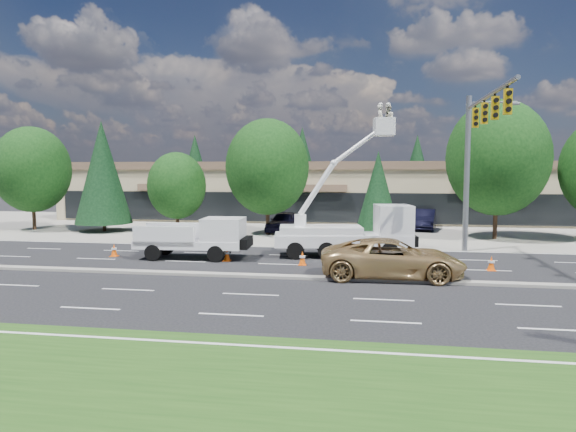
% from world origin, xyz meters
% --- Properties ---
extents(ground, '(140.00, 140.00, 0.00)m').
position_xyz_m(ground, '(0.00, 0.00, 0.00)').
color(ground, black).
rests_on(ground, ground).
extents(concrete_apron, '(140.00, 22.00, 0.01)m').
position_xyz_m(concrete_apron, '(0.00, 20.00, 0.01)').
color(concrete_apron, gray).
rests_on(concrete_apron, ground).
extents(grass_verge, '(140.00, 10.00, 0.01)m').
position_xyz_m(grass_verge, '(0.00, -13.00, 0.01)').
color(grass_verge, '#1C4213').
rests_on(grass_verge, ground).
extents(road_median, '(120.00, 0.55, 0.12)m').
position_xyz_m(road_median, '(0.00, 0.00, 0.06)').
color(road_median, gray).
rests_on(road_median, ground).
extents(strip_mall, '(50.40, 15.40, 5.50)m').
position_xyz_m(strip_mall, '(0.00, 29.97, 2.83)').
color(strip_mall, tan).
rests_on(strip_mall, ground).
extents(tree_front_a, '(5.89, 5.89, 8.17)m').
position_xyz_m(tree_front_a, '(-22.00, 15.00, 4.78)').
color(tree_front_a, '#332114').
rests_on(tree_front_a, ground).
extents(tree_front_b, '(4.33, 4.33, 8.53)m').
position_xyz_m(tree_front_b, '(-16.00, 15.00, 4.58)').
color(tree_front_b, '#332114').
rests_on(tree_front_b, ground).
extents(tree_front_c, '(4.40, 4.40, 6.11)m').
position_xyz_m(tree_front_c, '(-10.00, 15.00, 3.57)').
color(tree_front_c, '#332114').
rests_on(tree_front_c, ground).
extents(tree_front_d, '(6.12, 6.12, 8.50)m').
position_xyz_m(tree_front_d, '(-3.00, 15.00, 4.97)').
color(tree_front_d, '#332114').
rests_on(tree_front_d, ground).
extents(tree_front_e, '(3.09, 3.09, 6.10)m').
position_xyz_m(tree_front_e, '(5.00, 15.00, 3.27)').
color(tree_front_e, '#332114').
rests_on(tree_front_e, ground).
extents(tree_front_f, '(6.87, 6.87, 9.53)m').
position_xyz_m(tree_front_f, '(13.00, 15.00, 5.58)').
color(tree_front_f, '#332114').
rests_on(tree_front_f, ground).
extents(tree_back_a, '(4.72, 4.72, 9.29)m').
position_xyz_m(tree_back_a, '(-18.00, 42.00, 4.99)').
color(tree_back_a, '#332114').
rests_on(tree_back_a, ground).
extents(tree_back_b, '(5.11, 5.11, 10.07)m').
position_xyz_m(tree_back_b, '(-4.00, 42.00, 5.40)').
color(tree_back_b, '#332114').
rests_on(tree_back_b, ground).
extents(tree_back_c, '(4.57, 4.57, 9.01)m').
position_xyz_m(tree_back_c, '(10.00, 42.00, 4.83)').
color(tree_back_c, '#332114').
rests_on(tree_back_c, ground).
extents(tree_back_d, '(4.84, 4.84, 9.54)m').
position_xyz_m(tree_back_d, '(22.00, 42.00, 5.12)').
color(tree_back_d, '#332114').
rests_on(tree_back_d, ground).
extents(signal_mast, '(2.76, 10.16, 9.00)m').
position_xyz_m(signal_mast, '(10.03, 7.04, 6.06)').
color(signal_mast, gray).
rests_on(signal_mast, ground).
extents(utility_pickup, '(5.85, 2.52, 2.20)m').
position_xyz_m(utility_pickup, '(-4.63, 4.22, 0.91)').
color(utility_pickup, white).
rests_on(utility_pickup, ground).
extents(bucket_truck, '(7.70, 3.37, 8.37)m').
position_xyz_m(bucket_truck, '(3.67, 6.31, 1.76)').
color(bucket_truck, white).
rests_on(bucket_truck, ground).
extents(traffic_cone_a, '(0.40, 0.40, 0.70)m').
position_xyz_m(traffic_cone_a, '(-9.46, 4.15, 0.34)').
color(traffic_cone_a, '#FF5808').
rests_on(traffic_cone_a, ground).
extents(traffic_cone_b, '(0.40, 0.40, 0.70)m').
position_xyz_m(traffic_cone_b, '(-2.91, 3.75, 0.34)').
color(traffic_cone_b, '#FF5808').
rests_on(traffic_cone_b, ground).
extents(traffic_cone_c, '(0.40, 0.40, 0.70)m').
position_xyz_m(traffic_cone_c, '(1.15, 3.21, 0.34)').
color(traffic_cone_c, '#FF5808').
rests_on(traffic_cone_c, ground).
extents(traffic_cone_d, '(0.40, 0.40, 0.70)m').
position_xyz_m(traffic_cone_d, '(6.07, 3.11, 0.34)').
color(traffic_cone_d, '#FF5808').
rests_on(traffic_cone_d, ground).
extents(traffic_cone_e, '(0.40, 0.40, 0.70)m').
position_xyz_m(traffic_cone_e, '(10.18, 3.24, 0.34)').
color(traffic_cone_e, '#FF5808').
rests_on(traffic_cone_e, ground).
extents(minivan, '(6.31, 3.02, 1.74)m').
position_xyz_m(minivan, '(5.47, 0.76, 0.87)').
color(minivan, tan).
rests_on(minivan, ground).
extents(parked_car_west, '(2.67, 4.94, 1.59)m').
position_xyz_m(parked_car_west, '(-2.00, 16.65, 0.80)').
color(parked_car_west, black).
rests_on(parked_car_west, ground).
extents(parked_car_east, '(2.49, 5.15, 1.63)m').
position_xyz_m(parked_car_east, '(8.76, 20.19, 0.81)').
color(parked_car_east, black).
rests_on(parked_car_east, ground).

